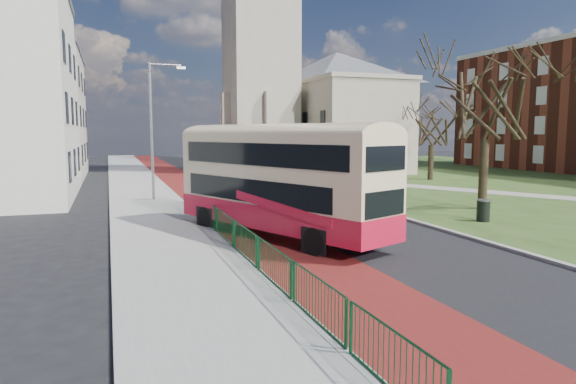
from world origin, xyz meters
name	(u,v)px	position (x,y,z in m)	size (l,w,h in m)	color
ground	(362,272)	(0.00, 0.00, 0.00)	(160.00, 160.00, 0.00)	black
road_carriageway	(243,194)	(1.50, 20.00, 0.01)	(9.00, 120.00, 0.01)	black
bus_lane	(203,195)	(-1.20, 20.00, 0.01)	(3.40, 120.00, 0.01)	#591414
pavement_west	(143,197)	(-5.00, 20.00, 0.06)	(4.00, 120.00, 0.12)	gray
kerb_west	(175,195)	(-3.00, 20.00, 0.07)	(0.25, 120.00, 0.13)	#999993
kerb_east	(297,187)	(6.10, 22.00, 0.07)	(0.25, 80.00, 0.13)	#999993
grass_green	(513,180)	(26.00, 22.00, 0.02)	(40.00, 80.00, 0.04)	#2D491A
pedestrian_railing	(233,235)	(-2.95, 4.00, 0.55)	(0.07, 24.00, 1.12)	#0D3B1D
gothic_church	(302,45)	(12.56, 38.00, 13.13)	(16.38, 18.00, 40.00)	gray
street_block_far	(22,113)	(-14.00, 38.00, 5.76)	(10.30, 16.30, 11.50)	#B6AA9A
streetlamp	(154,124)	(-4.35, 18.00, 4.59)	(2.13, 0.18, 8.00)	gray
bus	(278,176)	(-0.77, 5.58, 2.42)	(6.19, 10.23, 4.24)	#B9112C
winter_tree_near	(487,82)	(11.73, 8.88, 6.66)	(8.12, 8.12, 9.56)	#2E2417
winter_tree_far	(432,118)	(19.13, 24.22, 5.33)	(6.09, 6.09, 7.64)	#2D2316
litter_bin	(483,210)	(9.16, 5.74, 0.55)	(0.73, 0.73, 1.01)	black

